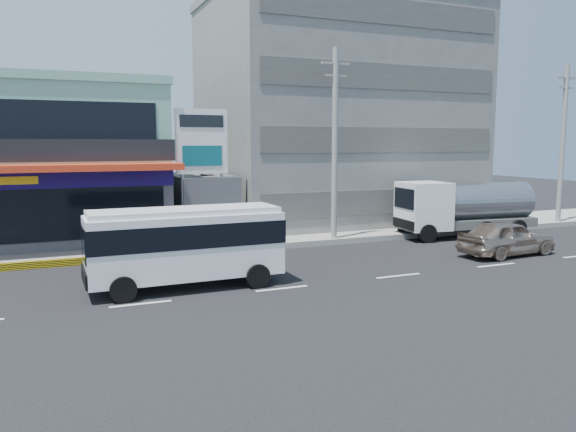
# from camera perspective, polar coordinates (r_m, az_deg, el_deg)

# --- Properties ---
(ground) EXTENTS (120.00, 120.00, 0.00)m
(ground) POSITION_cam_1_polar(r_m,az_deg,el_deg) (20.45, -0.62, -7.39)
(ground) COLOR black
(ground) RESTS_ON ground
(sidewalk) EXTENTS (70.00, 5.00, 0.30)m
(sidewalk) POSITION_cam_1_polar(r_m,az_deg,el_deg) (30.89, 1.22, -2.04)
(sidewalk) COLOR gray
(sidewalk) RESTS_ON ground
(shop_building) EXTENTS (12.40, 11.70, 8.00)m
(shop_building) POSITION_cam_1_polar(r_m,az_deg,el_deg) (32.24, -23.95, 4.60)
(shop_building) COLOR #424146
(shop_building) RESTS_ON ground
(concrete_building) EXTENTS (16.00, 12.00, 14.00)m
(concrete_building) POSITION_cam_1_polar(r_m,az_deg,el_deg) (37.65, 4.79, 10.10)
(concrete_building) COLOR gray
(concrete_building) RESTS_ON ground
(gap_structure) EXTENTS (3.00, 6.00, 3.50)m
(gap_structure) POSITION_cam_1_polar(r_m,az_deg,el_deg) (31.39, -9.03, 0.97)
(gap_structure) COLOR #424146
(gap_structure) RESTS_ON ground
(satellite_dish) EXTENTS (1.50, 1.50, 0.15)m
(satellite_dish) POSITION_cam_1_polar(r_m,az_deg,el_deg) (30.27, -8.64, 4.21)
(satellite_dish) COLOR slate
(satellite_dish) RESTS_ON gap_structure
(billboard) EXTENTS (2.60, 0.18, 6.90)m
(billboard) POSITION_cam_1_polar(r_m,az_deg,el_deg) (28.36, -8.76, 6.73)
(billboard) COLOR gray
(billboard) RESTS_ON ground
(utility_pole_near) EXTENTS (1.60, 0.30, 10.00)m
(utility_pole_near) POSITION_cam_1_polar(r_m,az_deg,el_deg) (29.02, 4.78, 7.25)
(utility_pole_near) COLOR #999993
(utility_pole_near) RESTS_ON ground
(utility_pole_far) EXTENTS (1.60, 0.30, 10.00)m
(utility_pole_far) POSITION_cam_1_polar(r_m,az_deg,el_deg) (39.14, 26.12, 6.56)
(utility_pole_far) COLOR #999993
(utility_pole_far) RESTS_ON ground
(minibus) EXTENTS (6.96, 2.50, 2.90)m
(minibus) POSITION_cam_1_polar(r_m,az_deg,el_deg) (20.55, -10.38, -2.49)
(minibus) COLOR white
(minibus) RESTS_ON ground
(sedan) EXTENTS (5.04, 2.32, 1.67)m
(sedan) POSITION_cam_1_polar(r_m,az_deg,el_deg) (28.14, 21.33, -2.06)
(sedan) COLOR tan
(sedan) RESTS_ON ground
(tanker_truck) EXTENTS (8.09, 3.22, 3.11)m
(tanker_truck) POSITION_cam_1_polar(r_m,az_deg,el_deg) (32.78, 17.24, 0.86)
(tanker_truck) COLOR white
(tanker_truck) RESTS_ON ground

